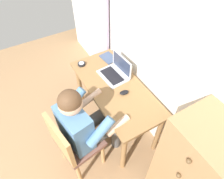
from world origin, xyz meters
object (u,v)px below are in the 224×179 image
object	(u,v)px
computer_mouse	(124,93)
notebook_pad	(109,58)
desk	(115,93)
laptop	(116,72)
person_seated	(87,123)
dresser	(191,172)
desk_clock	(82,64)
chair	(73,143)

from	to	relation	value
computer_mouse	notebook_pad	bearing A→B (deg)	176.61
desk	laptop	distance (m)	0.24
person_seated	dresser	bearing A→B (deg)	33.53
dresser	laptop	world-z (taller)	dresser
desk	person_seated	world-z (taller)	person_seated
laptop	desk_clock	xyz separation A→B (m)	(-0.36, -0.27, -0.04)
computer_mouse	notebook_pad	xyz separation A→B (m)	(-0.60, 0.15, -0.01)
desk	laptop	world-z (taller)	laptop
laptop	notebook_pad	xyz separation A→B (m)	(-0.31, 0.08, -0.05)
dresser	notebook_pad	xyz separation A→B (m)	(-1.55, 0.08, 0.09)
chair	person_seated	world-z (taller)	person_seated
chair	desk_clock	xyz separation A→B (m)	(-0.79, 0.48, 0.23)
chair	person_seated	distance (m)	0.26
desk	computer_mouse	distance (m)	0.19
dresser	desk	bearing A→B (deg)	-175.28
dresser	person_seated	world-z (taller)	dresser
desk	notebook_pad	bearing A→B (deg)	159.33
laptop	computer_mouse	distance (m)	0.30
chair	computer_mouse	xyz separation A→B (m)	(-0.14, 0.68, 0.23)
person_seated	notebook_pad	bearing A→B (deg)	137.85
dresser	chair	size ratio (longest dim) A/B	1.41
chair	laptop	size ratio (longest dim) A/B	2.50
desk_clock	computer_mouse	bearing A→B (deg)	17.26
desk	laptop	size ratio (longest dim) A/B	3.48
chair	desk	bearing A→B (deg)	113.03
desk_clock	chair	bearing A→B (deg)	-31.08
desk	notebook_pad	xyz separation A→B (m)	(-0.46, 0.17, 0.12)
desk	dresser	xyz separation A→B (m)	(1.09, 0.09, 0.02)
notebook_pad	laptop	bearing A→B (deg)	-20.95
dresser	computer_mouse	xyz separation A→B (m)	(-0.95, -0.06, 0.10)
person_seated	desk_clock	size ratio (longest dim) A/B	13.44
computer_mouse	desk_clock	size ratio (longest dim) A/B	1.11
computer_mouse	desk	bearing A→B (deg)	-158.05
desk	dresser	bearing A→B (deg)	4.72
laptop	desk_clock	distance (m)	0.45
desk	dresser	world-z (taller)	dresser
laptop	desk	bearing A→B (deg)	-32.21
desk_clock	notebook_pad	world-z (taller)	desk_clock
computer_mouse	notebook_pad	distance (m)	0.61
notebook_pad	chair	bearing A→B (deg)	-55.11
desk_clock	notebook_pad	xyz separation A→B (m)	(0.05, 0.35, -0.01)
desk	person_seated	bearing A→B (deg)	-62.01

